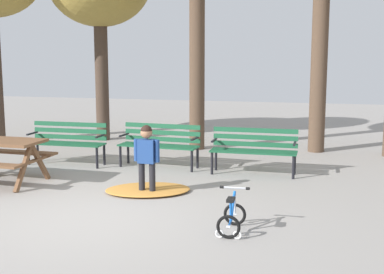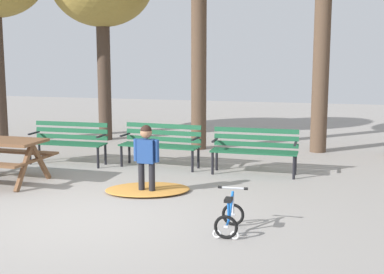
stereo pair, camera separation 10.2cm
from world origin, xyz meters
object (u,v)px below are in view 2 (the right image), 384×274
(park_bench_right, at_px, (255,147))
(park_bench_left, at_px, (161,142))
(kids_bicycle, at_px, (230,217))
(park_bench_far_left, at_px, (69,139))
(child_standing, at_px, (146,154))

(park_bench_right, bearing_deg, park_bench_left, 175.80)
(park_bench_left, xyz_separation_m, kids_bicycle, (2.06, -3.48, -0.31))
(park_bench_right, distance_m, kids_bicycle, 3.36)
(park_bench_far_left, distance_m, park_bench_right, 3.80)
(child_standing, distance_m, kids_bicycle, 2.23)
(park_bench_far_left, xyz_separation_m, park_bench_right, (3.80, 0.07, 0.00))
(park_bench_left, height_order, park_bench_right, same)
(park_bench_left, relative_size, park_bench_right, 1.02)
(park_bench_far_left, height_order, park_bench_right, same)
(park_bench_far_left, distance_m, park_bench_left, 1.92)
(park_bench_right, relative_size, child_standing, 1.42)
(park_bench_left, relative_size, child_standing, 1.45)
(kids_bicycle, bearing_deg, park_bench_far_left, 140.57)
(park_bench_right, xyz_separation_m, child_standing, (-1.46, -1.89, 0.16))
(child_standing, relative_size, kids_bicycle, 1.99)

